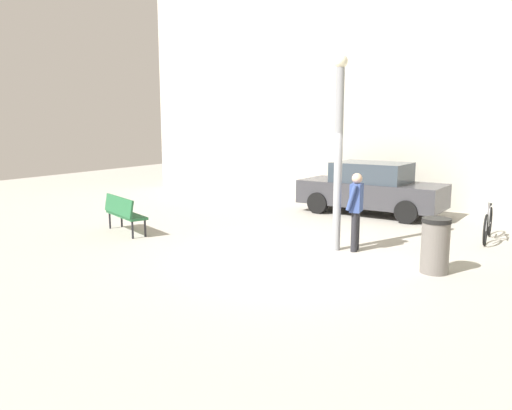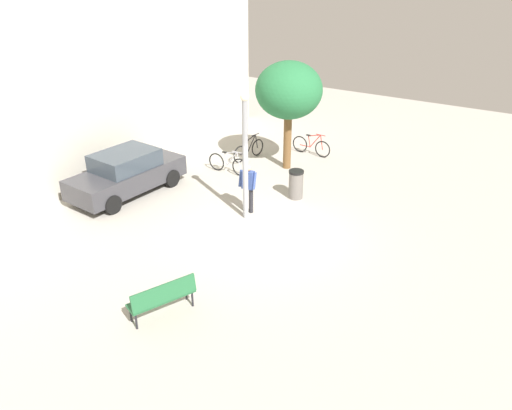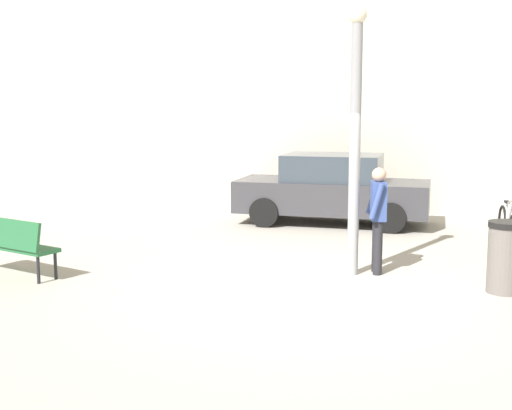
{
  "view_description": "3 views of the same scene",
  "coord_description": "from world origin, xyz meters",
  "views": [
    {
      "loc": [
        4.39,
        -8.54,
        2.73
      ],
      "look_at": [
        -0.68,
        -0.12,
        1.09
      ],
      "focal_mm": 34.96,
      "sensor_mm": 36.0,
      "label": 1
    },
    {
      "loc": [
        -11.5,
        -6.83,
        7.64
      ],
      "look_at": [
        -0.51,
        0.29,
        1.13
      ],
      "focal_mm": 35.46,
      "sensor_mm": 36.0,
      "label": 2
    },
    {
      "loc": [
        1.07,
        -9.13,
        2.63
      ],
      "look_at": [
        -0.87,
        0.39,
        1.19
      ],
      "focal_mm": 47.64,
      "sensor_mm": 36.0,
      "label": 3
    }
  ],
  "objects": [
    {
      "name": "parked_car_charcoal",
      "position": [
        -0.26,
        5.85,
        0.77
      ],
      "size": [
        4.3,
        2.04,
        1.55
      ],
      "color": "#38383D",
      "rests_on": "ground_plane"
    },
    {
      "name": "lamppost",
      "position": [
        0.48,
        1.32,
        2.25
      ],
      "size": [
        0.28,
        0.28,
        4.09
      ],
      "color": "gray",
      "rests_on": "ground_plane"
    },
    {
      "name": "trash_bin",
      "position": [
        2.64,
        0.69,
        0.51
      ],
      "size": [
        0.52,
        0.52,
        1.02
      ],
      "color": "#66605B",
      "rests_on": "ground_plane"
    },
    {
      "name": "ground_plane",
      "position": [
        0.0,
        0.0,
        0.0
      ],
      "size": [
        36.0,
        36.0,
        0.0
      ],
      "primitive_type": "plane",
      "color": "#A8A399"
    },
    {
      "name": "building_facade",
      "position": [
        0.0,
        8.47,
        4.83
      ],
      "size": [
        19.75,
        2.0,
        9.66
      ],
      "primitive_type": "cube",
      "color": "beige",
      "rests_on": "ground_plane"
    },
    {
      "name": "person_by_lamppost",
      "position": [
        0.84,
        1.47,
        0.97
      ],
      "size": [
        0.34,
        0.62,
        1.67
      ],
      "color": "#232328",
      "rests_on": "ground_plane"
    },
    {
      "name": "park_bench",
      "position": [
        -4.69,
        0.16,
        0.55
      ],
      "size": [
        1.66,
        1.03,
        0.92
      ],
      "color": "#236038",
      "rests_on": "ground_plane"
    },
    {
      "name": "bicycle_silver",
      "position": [
        3.17,
        3.95,
        0.38
      ],
      "size": [
        0.09,
        1.81,
        0.97
      ],
      "color": "black",
      "rests_on": "ground_plane"
    }
  ]
}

